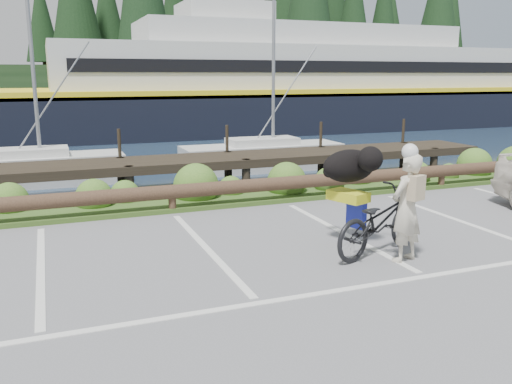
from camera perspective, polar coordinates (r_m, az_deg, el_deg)
ground at (r=7.39m, az=-0.87°, el=-10.49°), size 72.00×72.00×0.00m
harbor_backdrop at (r=84.96m, az=-19.55°, el=9.62°), size 170.00×160.00×30.00m
vegetation_strip at (r=12.26m, az=-9.49°, el=-1.16°), size 34.00×1.60×0.10m
log_rail at (r=11.61m, az=-8.77°, el=-2.15°), size 32.00×0.30×0.60m
bicycle at (r=8.98m, az=12.88°, el=-3.00°), size 2.19×1.39×1.09m
cyclist at (r=8.64m, az=15.56°, el=-1.63°), size 0.72×0.60×1.70m
dog at (r=9.20m, az=9.79°, el=2.73°), size 0.77×1.06×0.56m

